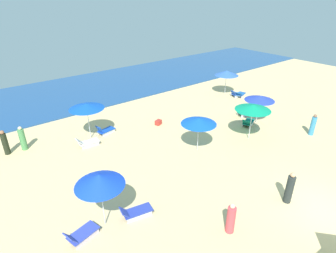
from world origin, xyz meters
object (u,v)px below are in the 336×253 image
Objects in this scene: lounge_chair_1_1 at (244,113)px; umbrella_2 at (199,121)px; lounge_chair_3_0 at (81,234)px; lounge_chair_1_0 at (248,122)px; lounge_chair_0_0 at (237,94)px; beachgoer_1 at (23,139)px; lounge_chair_3_1 at (136,212)px; umbrella_4 at (86,106)px; umbrella_5 at (253,107)px; lounge_chair_4_0 at (105,130)px; lounge_chair_4_1 at (87,142)px; umbrella_0 at (227,73)px; beachgoer_0 at (313,125)px; umbrella_3 at (99,180)px; beachgoer_4 at (5,143)px; umbrella_1 at (260,98)px; beachgoer_2 at (290,189)px; cooler_box_0 at (158,122)px; beachgoer_3 at (231,219)px.

umbrella_2 is at bearing 119.26° from lounge_chair_1_1.
lounge_chair_1_0 is at bearing -94.27° from lounge_chair_3_0.
beachgoer_1 reaches higher than lounge_chair_0_0.
lounge_chair_3_1 is at bearing -17.21° from beachgoer_1.
umbrella_4 reaches higher than lounge_chair_3_1.
umbrella_4 reaches higher than umbrella_5.
lounge_chair_4_0 reaches higher than lounge_chair_4_1.
umbrella_0 reaches higher than beachgoer_0.
umbrella_3 is 1.79× the size of lounge_chair_4_1.
beachgoer_0 is 21.14m from beachgoer_4.
lounge_chair_1_0 is 12.22m from lounge_chair_4_1.
lounge_chair_0_0 is at bearing 26.20° from umbrella_2.
lounge_chair_1_1 is 0.84× the size of lounge_chair_3_1.
umbrella_1 is 6.75m from umbrella_2.
umbrella_2 is 1.53× the size of lounge_chair_4_1.
lounge_chair_3_0 is 0.86× the size of beachgoer_2.
umbrella_3 is 9.56m from beachgoer_1.
beachgoer_1 is at bearing 141.14° from umbrella_2.
lounge_chair_3_0 is at bearing 73.19° from beachgoer_0.
beachgoer_1 reaches higher than lounge_chair_4_0.
umbrella_2 reaches higher than lounge_chair_3_1.
lounge_chair_3_0 is at bearing -120.28° from beachgoer_2.
umbrella_0 is at bearing -22.40° from beachgoer_0.
lounge_chair_4_1 is at bearing -175.60° from umbrella_0.
beachgoer_1 is (-12.96, 8.39, -1.65)m from umbrella_5.
umbrella_3 reaches higher than lounge_chair_0_0.
umbrella_0 reaches higher than lounge_chair_1_0.
umbrella_5 is 5.28× the size of cooler_box_0.
lounge_chair_3_1 is (2.53, -0.29, -0.01)m from lounge_chair_3_0.
umbrella_3 reaches higher than lounge_chair_3_0.
lounge_chair_0_0 is 6.28m from umbrella_1.
cooler_box_0 is at bearing 104.81° from lounge_chair_0_0.
umbrella_2 reaches higher than cooler_box_0.
beachgoer_0 reaches higher than lounge_chair_4_0.
umbrella_3 reaches higher than umbrella_2.
lounge_chair_4_1 reaches higher than lounge_chair_3_1.
umbrella_5 is at bearing 147.48° from lounge_chair_0_0.
umbrella_3 is (-14.75, -3.73, 2.20)m from lounge_chair_1_1.
beachgoer_3 is (4.11, -3.78, -1.76)m from umbrella_3.
lounge_chair_4_1 is 0.90× the size of beachgoer_4.
beachgoer_4 is (-6.33, 13.19, 0.08)m from beachgoer_3.
beachgoer_3 is (-10.42, -6.08, -1.36)m from umbrella_1.
lounge_chair_0_0 is 18.38m from lounge_chair_3_1.
beachgoer_1 is at bearing 63.76° from lounge_chair_4_0.
lounge_chair_1_1 is 2.70× the size of cooler_box_0.
umbrella_3 reaches higher than beachgoer_1.
lounge_chair_1_0 is 13.89m from umbrella_3.
umbrella_4 reaches higher than cooler_box_0.
umbrella_5 is at bearing 46.96° from beachgoer_0.
umbrella_4 is (-14.70, -0.23, 0.23)m from umbrella_0.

